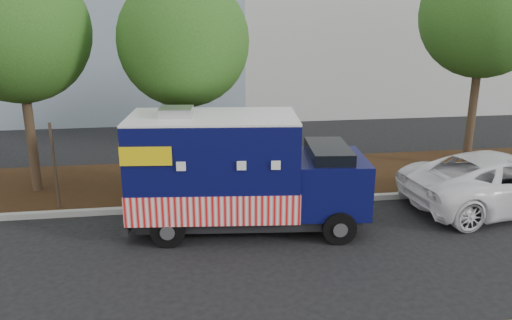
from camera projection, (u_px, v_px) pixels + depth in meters
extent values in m
plane|color=black|center=(226.00, 229.00, 11.99)|extent=(120.00, 120.00, 0.00)
cube|color=#9E9E99|center=(221.00, 205.00, 13.30)|extent=(120.00, 0.18, 0.15)
cube|color=black|center=(216.00, 180.00, 15.29)|extent=(120.00, 4.00, 0.15)
cylinder|color=#38281C|center=(31.00, 133.00, 13.77)|extent=(0.26, 0.26, 3.61)
sphere|color=#215317|center=(17.00, 31.00, 12.99)|extent=(3.78, 3.78, 3.78)
cylinder|color=#38281C|center=(187.00, 134.00, 14.14)|extent=(0.26, 0.26, 3.38)
sphere|color=#215317|center=(184.00, 41.00, 13.41)|extent=(3.57, 3.57, 3.57)
cylinder|color=#38281C|center=(472.00, 111.00, 15.96)|extent=(0.26, 0.26, 4.01)
sphere|color=#215317|center=(484.00, 14.00, 15.12)|extent=(3.86, 3.86, 3.86)
cube|color=#473828|center=(55.00, 169.00, 12.62)|extent=(0.06, 0.06, 2.40)
cube|color=black|center=(249.00, 213.00, 11.98)|extent=(5.24, 2.25, 0.25)
cube|color=#090B3F|center=(214.00, 164.00, 11.59)|extent=(4.01, 2.48, 2.18)
cube|color=red|center=(215.00, 195.00, 11.81)|extent=(4.05, 2.53, 0.68)
cube|color=white|center=(213.00, 117.00, 11.28)|extent=(4.01, 2.48, 0.05)
cube|color=#B7B7BA|center=(176.00, 112.00, 11.22)|extent=(0.80, 0.80, 0.20)
cube|color=#090B3F|center=(329.00, 182.00, 11.84)|extent=(1.83, 2.11, 1.27)
cube|color=black|center=(328.00, 158.00, 11.66)|extent=(1.09, 1.86, 0.59)
cube|color=black|center=(363.00, 199.00, 11.99)|extent=(0.26, 1.81, 0.27)
cube|color=black|center=(133.00, 214.00, 11.86)|extent=(0.38, 2.05, 0.25)
cube|color=#B7B7BA|center=(130.00, 163.00, 11.51)|extent=(0.21, 1.63, 1.72)
cube|color=#B7B7BA|center=(226.00, 149.00, 12.63)|extent=(1.63, 0.21, 1.00)
cube|color=yellow|center=(145.00, 156.00, 10.37)|extent=(1.09, 0.13, 0.41)
cube|color=yellow|center=(160.00, 133.00, 12.44)|extent=(1.09, 0.13, 0.41)
cylinder|color=black|center=(339.00, 228.00, 11.17)|extent=(0.79, 0.33, 0.76)
cylinder|color=black|center=(325.00, 198.00, 12.94)|extent=(0.79, 0.33, 0.76)
cylinder|color=black|center=(168.00, 230.00, 11.02)|extent=(0.79, 0.33, 0.76)
cylinder|color=black|center=(178.00, 200.00, 12.80)|extent=(0.79, 0.33, 0.76)
imported|color=white|center=(504.00, 181.00, 13.12)|extent=(5.59, 3.05, 1.49)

